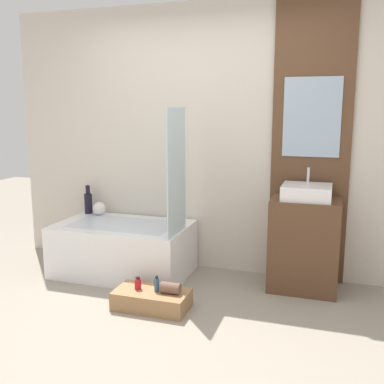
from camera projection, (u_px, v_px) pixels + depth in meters
The scene contains 13 objects.
ground_plane at pixel (147, 340), 3.17m from camera, with size 12.00×12.00×0.00m, color gray.
wall_tiled_back at pixel (209, 140), 4.41m from camera, with size 4.20×0.06×2.60m, color beige.
wall_wood_accent at pixel (311, 141), 4.06m from camera, with size 0.70×0.04×2.60m.
bathtub at pixel (123, 248), 4.41m from camera, with size 1.29×0.78×0.50m.
glass_shower_screen at pixel (176, 172), 3.94m from camera, with size 0.01×0.45×1.12m, color silver.
wooden_step_bench at pixel (152, 299), 3.66m from camera, with size 0.61×0.32×0.15m, color #997047.
vanity_cabinet at pixel (304, 245), 4.00m from camera, with size 0.60×0.45×0.83m, color brown.
sink at pixel (307, 192), 3.91m from camera, with size 0.42×0.38×0.27m.
vase_tall_dark at pixel (88, 202), 4.79m from camera, with size 0.08×0.08×0.30m.
vase_round_light at pixel (99, 208), 4.73m from camera, with size 0.14×0.14×0.14m, color silver.
bottle_soap_primary at pixel (138, 283), 3.68m from camera, with size 0.05×0.05×0.11m.
bottle_soap_secondary at pixel (157, 285), 3.62m from camera, with size 0.04×0.04×0.13m.
towel_roll at pixel (171, 288), 3.59m from camera, with size 0.09×0.09×0.16m, color brown.
Camera 1 is at (1.21, -2.68, 1.62)m, focal length 42.00 mm.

